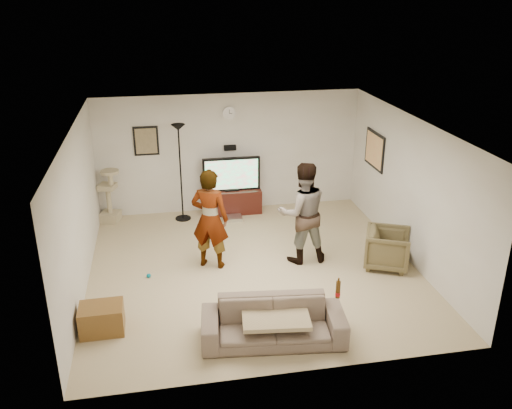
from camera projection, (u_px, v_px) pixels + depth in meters
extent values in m
cube|color=tan|center=(253.00, 268.00, 9.27)|extent=(5.50, 5.50, 0.02)
cube|color=silver|center=(253.00, 125.00, 8.32)|extent=(5.50, 5.50, 0.02)
cube|color=white|center=(230.00, 153.00, 11.30)|extent=(5.50, 0.04, 2.50)
cube|color=white|center=(295.00, 286.00, 6.29)|extent=(5.50, 0.04, 2.50)
cube|color=white|center=(78.00, 213.00, 8.33)|extent=(0.04, 5.50, 2.50)
cube|color=white|center=(410.00, 190.00, 9.26)|extent=(0.04, 5.50, 2.50)
cylinder|color=silver|center=(229.00, 113.00, 10.95)|extent=(0.26, 0.04, 0.26)
cube|color=black|center=(230.00, 148.00, 11.20)|extent=(0.25, 0.10, 0.10)
cube|color=#7A6A4C|center=(146.00, 141.00, 10.86)|extent=(0.42, 0.03, 0.52)
cube|color=#FFAE71|center=(375.00, 150.00, 10.62)|extent=(0.03, 0.78, 0.62)
cube|color=black|center=(232.00, 201.00, 11.45)|extent=(1.22, 0.45, 0.51)
cube|color=silver|center=(232.00, 218.00, 11.17)|extent=(0.40, 0.30, 0.07)
cube|color=black|center=(231.00, 174.00, 11.22)|extent=(1.20, 0.08, 0.71)
cube|color=#31F696|center=(232.00, 175.00, 11.18)|extent=(1.10, 0.01, 0.63)
cylinder|color=black|center=(181.00, 173.00, 10.85)|extent=(0.32, 0.32, 2.01)
cube|color=tan|center=(108.00, 196.00, 10.91)|extent=(0.45, 0.45, 1.11)
imported|color=#B6B6B9|center=(210.00, 219.00, 9.03)|extent=(0.76, 0.64, 1.75)
imported|color=#466797|center=(303.00, 213.00, 9.22)|extent=(0.89, 0.70, 1.80)
imported|color=#6E5D4F|center=(273.00, 322.00, 7.29)|extent=(2.01, 0.97, 0.57)
cube|color=tan|center=(275.00, 316.00, 7.26)|extent=(0.98, 0.80, 0.06)
cylinder|color=#482A0B|center=(338.00, 290.00, 7.29)|extent=(0.06, 0.06, 0.25)
imported|color=brown|center=(387.00, 248.00, 9.22)|extent=(0.97, 0.96, 0.67)
cube|color=brown|center=(102.00, 319.00, 7.51)|extent=(0.61, 0.46, 0.40)
sphere|color=#017693|center=(149.00, 276.00, 8.95)|extent=(0.07, 0.07, 0.07)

